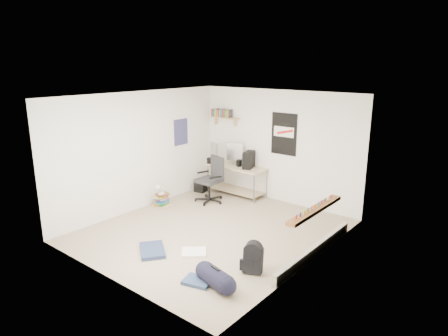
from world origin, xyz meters
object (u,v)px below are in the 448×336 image
Objects in this scene: desk at (237,179)px; backpack at (253,260)px; book_stack at (162,199)px; duffel_bag at (215,277)px; office_chair at (209,181)px.

desk is 3.90× the size of backpack.
backpack is (2.43, -2.78, -0.16)m from desk.
backpack reaches higher than book_stack.
desk is 4.11m from duffel_bag.
office_chair is (-0.16, -0.82, 0.12)m from desk.
book_stack is (-0.64, -0.86, -0.34)m from office_chair.
book_stack is at bearing 138.28° from backpack.
office_chair reaches higher than backpack.
desk is 3.69m from backpack.
desk is 3.02× the size of book_stack.
duffel_bag is at bearing -61.46° from desk.
duffel_bag is (2.41, -2.63, -0.35)m from office_chair.
duffel_bag is at bearing -128.24° from backpack.
duffel_bag is 1.10× the size of book_stack.
office_chair is at bearing 145.81° from duffel_bag.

